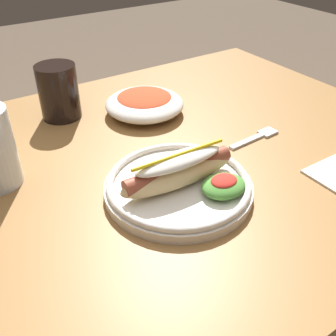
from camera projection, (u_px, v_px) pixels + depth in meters
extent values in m
cube|color=olive|center=(112.00, 183.00, 0.69)|extent=(1.27, 0.80, 0.04)
cylinder|color=olive|center=(223.00, 172.00, 1.36)|extent=(0.06, 0.06, 0.70)
cylinder|color=silver|center=(178.00, 188.00, 0.64)|extent=(0.24, 0.24, 0.02)
torus|color=silver|center=(178.00, 182.00, 0.63)|extent=(0.23, 0.23, 0.01)
ellipsoid|color=#E0C184|center=(179.00, 174.00, 0.62)|extent=(0.20, 0.05, 0.04)
cylinder|color=brown|center=(179.00, 170.00, 0.62)|extent=(0.19, 0.03, 0.03)
ellipsoid|color=silver|center=(179.00, 160.00, 0.61)|extent=(0.15, 0.05, 0.02)
cylinder|color=yellow|center=(179.00, 155.00, 0.60)|extent=(0.16, 0.01, 0.01)
ellipsoid|color=#4C8C38|center=(223.00, 186.00, 0.61)|extent=(0.07, 0.06, 0.02)
ellipsoid|color=red|center=(224.00, 181.00, 0.60)|extent=(0.04, 0.04, 0.01)
cube|color=silver|center=(247.00, 141.00, 0.77)|extent=(0.09, 0.02, 0.00)
cube|color=silver|center=(268.00, 132.00, 0.80)|extent=(0.04, 0.03, 0.00)
cylinder|color=black|center=(59.00, 92.00, 0.83)|extent=(0.08, 0.08, 0.11)
ellipsoid|color=silver|center=(145.00, 104.00, 0.86)|extent=(0.17, 0.17, 0.04)
ellipsoid|color=#B74223|center=(144.00, 98.00, 0.85)|extent=(0.12, 0.12, 0.02)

